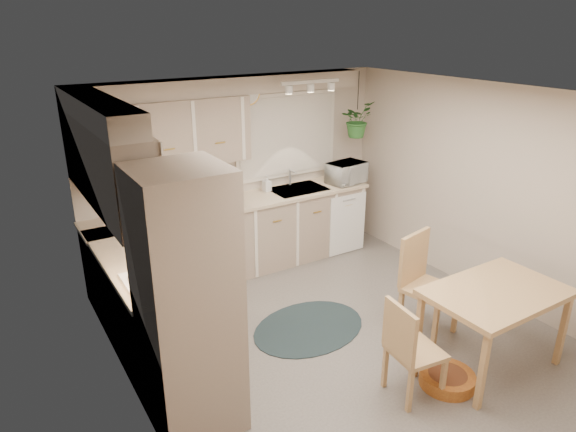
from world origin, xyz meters
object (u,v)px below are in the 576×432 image
object	(u,v)px
pet_bed	(447,379)
chair_back	(431,287)
chair_left	(416,349)
braided_rug	(309,327)
microwave	(346,170)
dining_table	(491,328)

from	to	relation	value
pet_bed	chair_back	bearing A→B (deg)	56.41
chair_left	braided_rug	size ratio (longest dim) A/B	0.72
braided_rug	chair_back	bearing A→B (deg)	-34.80
microwave	chair_back	bearing A→B (deg)	-114.05
dining_table	pet_bed	world-z (taller)	dining_table
chair_left	braided_rug	bearing A→B (deg)	-164.57
dining_table	braided_rug	bearing A→B (deg)	128.34
chair_back	pet_bed	xyz separation A→B (m)	(-0.46, -0.69, -0.46)
dining_table	chair_left	world-z (taller)	chair_left
braided_rug	pet_bed	world-z (taller)	pet_bed
braided_rug	microwave	xyz separation A→B (m)	(1.58, 1.47, 1.11)
chair_left	microwave	world-z (taller)	microwave
braided_rug	microwave	bearing A→B (deg)	42.84
pet_bed	microwave	world-z (taller)	microwave
chair_back	dining_table	bearing A→B (deg)	84.54
chair_left	microwave	distance (m)	3.16
braided_rug	pet_bed	size ratio (longest dim) A/B	2.59
dining_table	chair_left	bearing A→B (deg)	175.45
dining_table	chair_back	xyz separation A→B (m)	(-0.08, 0.67, 0.13)
chair_left	pet_bed	distance (m)	0.52
dining_table	microwave	xyz separation A→B (m)	(0.51, 2.83, 0.72)
microwave	dining_table	bearing A→B (deg)	-108.90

